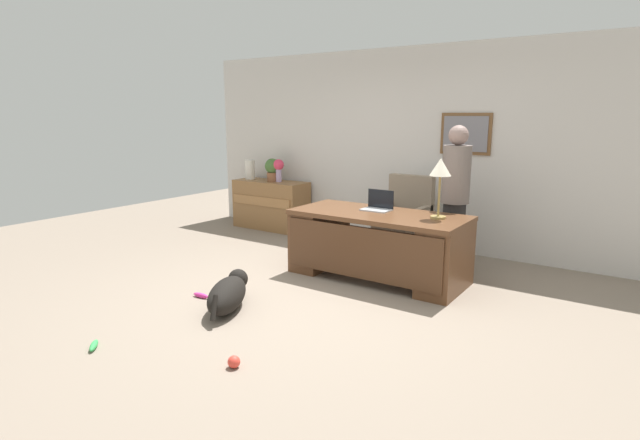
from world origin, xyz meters
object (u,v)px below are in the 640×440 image
object	(u,v)px
desk	(377,243)
dog_toy_plush	(94,345)
potted_plant	(273,169)
laptop	(378,205)
person_standing	(455,197)
vase_empty	(250,170)
desk_lamp	(440,171)
credenza	(271,205)
armchair	(405,220)
dog_toy_bone	(201,295)
dog_toy_ball	(234,362)
vase_with_flowers	(279,167)
dog_lying	(228,293)

from	to	relation	value
desk	dog_toy_plush	xyz separation A→B (m)	(-1.02, -2.79, -0.38)
potted_plant	dog_toy_plush	world-z (taller)	potted_plant
dog_toy_plush	laptop	bearing A→B (deg)	72.58
person_standing	potted_plant	world-z (taller)	person_standing
vase_empty	dog_toy_plush	bearing A→B (deg)	-63.75
desk	potted_plant	world-z (taller)	potted_plant
laptop	desk	bearing A→B (deg)	-64.32
desk_lamp	credenza	bearing A→B (deg)	160.23
credenza	person_standing	world-z (taller)	person_standing
armchair	dog_toy_bone	bearing A→B (deg)	-112.07
person_standing	laptop	distance (m)	0.90
dog_toy_ball	vase_empty	bearing A→B (deg)	130.50
person_standing	vase_empty	world-z (taller)	person_standing
dog_toy_ball	dog_toy_bone	distance (m)	1.53
desk	person_standing	size ratio (longest dim) A/B	1.14
desk	vase_with_flowers	size ratio (longest dim) A/B	5.48
desk_lamp	vase_with_flowers	distance (m)	3.30
dog_lying	laptop	size ratio (longest dim) A/B	2.57
dog_toy_bone	credenza	bearing A→B (deg)	116.85
vase_with_flowers	dog_toy_plush	distance (m)	4.42
vase_empty	laptop	bearing A→B (deg)	-20.58
dog_lying	person_standing	bearing A→B (deg)	60.81
credenza	dog_toy_plush	xyz separation A→B (m)	(1.58, -4.08, -0.36)
desk	credenza	distance (m)	2.90
potted_plant	dog_toy_bone	distance (m)	3.29
laptop	desk_lamp	xyz separation A→B (m)	(0.74, -0.06, 0.44)
credenza	potted_plant	size ratio (longest dim) A/B	3.45
dog_lying	desk_lamp	size ratio (longest dim) A/B	1.31
desk	dog_lying	size ratio (longest dim) A/B	2.35
desk	dog_toy_ball	bearing A→B (deg)	-87.37
person_standing	potted_plant	xyz separation A→B (m)	(-3.15, 0.52, 0.09)
armchair	vase_with_flowers	bearing A→B (deg)	173.19
desk_lamp	vase_with_flowers	bearing A→B (deg)	159.23
person_standing	dog_toy_bone	size ratio (longest dim) A/B	8.80
desk_lamp	dog_toy_plush	distance (m)	3.57
dog_toy_bone	dog_toy_plush	distance (m)	1.26
vase_with_flowers	potted_plant	world-z (taller)	potted_plant
armchair	vase_with_flowers	xyz separation A→B (m)	(-2.30, 0.27, 0.52)
armchair	vase_with_flowers	distance (m)	2.38
laptop	dog_toy_bone	xyz separation A→B (m)	(-1.08, -1.72, -0.78)
laptop	dog_lying	bearing A→B (deg)	-109.67
person_standing	dog_toy_plush	size ratio (longest dim) A/B	8.78
person_standing	dog_toy_ball	size ratio (longest dim) A/B	18.26
credenza	dog_toy_ball	distance (m)	4.58
person_standing	dog_toy_ball	world-z (taller)	person_standing
dog_toy_ball	desk	bearing A→B (deg)	92.63
potted_plant	dog_toy_bone	world-z (taller)	potted_plant
dog_toy_bone	person_standing	bearing A→B (deg)	52.63
vase_with_flowers	person_standing	bearing A→B (deg)	-9.79
potted_plant	laptop	bearing A→B (deg)	-24.14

